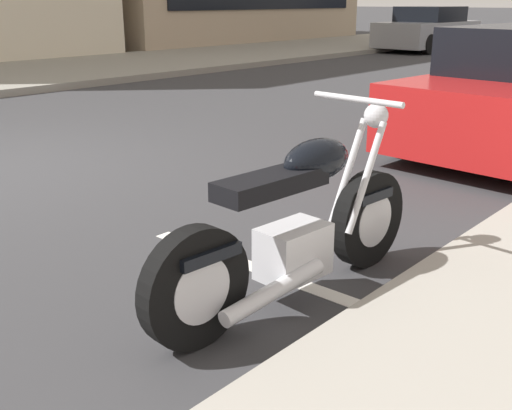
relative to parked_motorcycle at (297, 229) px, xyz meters
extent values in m
cube|color=gray|center=(12.16, 11.05, -0.35)|extent=(120.00, 5.00, 0.14)
cube|color=silver|center=(0.16, 0.26, -0.42)|extent=(0.12, 2.20, 0.01)
cylinder|color=black|center=(0.68, -0.05, -0.11)|extent=(0.63, 0.16, 0.62)
cylinder|color=silver|center=(0.68, -0.05, -0.11)|extent=(0.35, 0.14, 0.34)
cylinder|color=black|center=(-0.73, 0.06, -0.11)|extent=(0.63, 0.16, 0.62)
cylinder|color=silver|center=(-0.73, 0.06, -0.11)|extent=(0.35, 0.14, 0.34)
cube|color=silver|center=(-0.02, 0.01, -0.13)|extent=(0.42, 0.29, 0.30)
cube|color=black|center=(-0.20, 0.02, 0.31)|extent=(0.69, 0.27, 0.10)
ellipsoid|color=black|center=(0.16, -0.01, 0.37)|extent=(0.50, 0.27, 0.24)
cube|color=black|center=(-0.68, 0.05, 0.06)|extent=(0.37, 0.21, 0.06)
cube|color=black|center=(0.66, -0.05, 0.06)|extent=(0.33, 0.18, 0.06)
cylinder|color=silver|center=(0.54, 0.03, 0.20)|extent=(0.34, 0.07, 0.65)
cylinder|color=silver|center=(0.53, -0.11, 0.20)|extent=(0.34, 0.07, 0.65)
cylinder|color=silver|center=(0.50, -0.03, 0.67)|extent=(0.08, 0.62, 0.04)
sphere|color=silver|center=(0.70, -0.05, 0.55)|extent=(0.15, 0.15, 0.15)
cylinder|color=silver|center=(-0.33, -0.11, -0.22)|extent=(0.71, 0.14, 0.16)
cylinder|color=black|center=(3.50, 1.14, -0.11)|extent=(0.63, 0.26, 0.62)
cube|color=gray|center=(17.25, 7.86, 0.13)|extent=(4.23, 1.91, 0.78)
cube|color=black|center=(17.38, 7.85, 0.75)|extent=(2.12, 1.70, 0.48)
cylinder|color=black|center=(15.85, 7.09, -0.11)|extent=(0.63, 0.24, 0.62)
cylinder|color=black|center=(15.90, 8.71, -0.11)|extent=(0.63, 0.24, 0.62)
cylinder|color=black|center=(18.60, 7.01, -0.11)|extent=(0.63, 0.24, 0.62)
cylinder|color=black|center=(18.65, 8.62, -0.11)|extent=(0.63, 0.24, 0.62)
camera|label=1|loc=(-2.58, -1.96, 1.22)|focal=43.50mm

